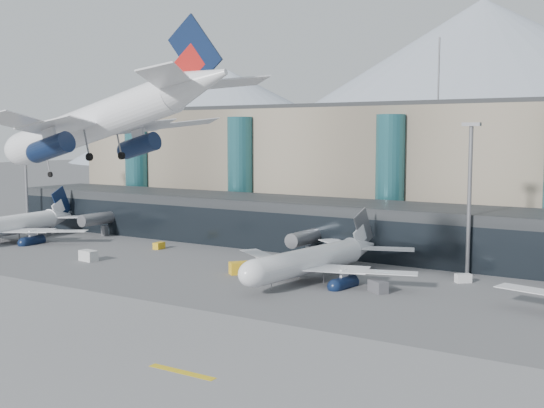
{
  "coord_description": "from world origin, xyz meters",
  "views": [
    {
      "loc": [
        62.66,
        -65.78,
        23.54
      ],
      "look_at": [
        0.93,
        32.0,
        11.8
      ],
      "focal_mm": 45.0,
      "sensor_mm": 36.0,
      "label": 1
    }
  ],
  "objects_px": {
    "jet_parked_left": "(19,219)",
    "veh_h": "(241,268)",
    "hero_jet": "(113,108)",
    "veh_d": "(463,278)",
    "lightmast_left": "(26,172)",
    "veh_b": "(159,246)",
    "veh_f": "(45,232)",
    "veh_a": "(88,256)",
    "lightmast_mid": "(470,190)",
    "jet_parked_mid": "(321,251)",
    "veh_c": "(378,286)"
  },
  "relations": [
    {
      "from": "jet_parked_left",
      "to": "veh_h",
      "type": "height_order",
      "value": "jet_parked_left"
    },
    {
      "from": "hero_jet",
      "to": "veh_d",
      "type": "height_order",
      "value": "hero_jet"
    },
    {
      "from": "lightmast_left",
      "to": "veh_b",
      "type": "distance_m",
      "value": 50.57
    },
    {
      "from": "jet_parked_left",
      "to": "veh_f",
      "type": "distance_m",
      "value": 7.43
    },
    {
      "from": "hero_jet",
      "to": "veh_f",
      "type": "bearing_deg",
      "value": 146.01
    },
    {
      "from": "veh_b",
      "to": "veh_a",
      "type": "bearing_deg",
      "value": 170.95
    },
    {
      "from": "jet_parked_left",
      "to": "veh_f",
      "type": "height_order",
      "value": "jet_parked_left"
    },
    {
      "from": "lightmast_mid",
      "to": "veh_d",
      "type": "xyz_separation_m",
      "value": [
        1.34,
        -6.81,
        -13.71
      ]
    },
    {
      "from": "hero_jet",
      "to": "jet_parked_mid",
      "type": "bearing_deg",
      "value": 82.53
    },
    {
      "from": "veh_b",
      "to": "hero_jet",
      "type": "bearing_deg",
      "value": -144.94
    },
    {
      "from": "jet_parked_left",
      "to": "veh_f",
      "type": "bearing_deg",
      "value": -12.62
    },
    {
      "from": "veh_d",
      "to": "veh_f",
      "type": "relative_size",
      "value": 0.67
    },
    {
      "from": "lightmast_left",
      "to": "hero_jet",
      "type": "height_order",
      "value": "hero_jet"
    },
    {
      "from": "lightmast_mid",
      "to": "veh_f",
      "type": "height_order",
      "value": "lightmast_mid"
    },
    {
      "from": "veh_d",
      "to": "veh_h",
      "type": "distance_m",
      "value": 36.59
    },
    {
      "from": "hero_jet",
      "to": "veh_f",
      "type": "height_order",
      "value": "hero_jet"
    },
    {
      "from": "veh_c",
      "to": "veh_a",
      "type": "bearing_deg",
      "value": -139.8
    },
    {
      "from": "jet_parked_mid",
      "to": "veh_h",
      "type": "height_order",
      "value": "jet_parked_mid"
    },
    {
      "from": "veh_b",
      "to": "veh_d",
      "type": "distance_m",
      "value": 62.99
    },
    {
      "from": "veh_a",
      "to": "veh_f",
      "type": "distance_m",
      "value": 36.47
    },
    {
      "from": "lightmast_left",
      "to": "veh_a",
      "type": "relative_size",
      "value": 7.24
    },
    {
      "from": "lightmast_mid",
      "to": "veh_d",
      "type": "relative_size",
      "value": 10.38
    },
    {
      "from": "veh_c",
      "to": "veh_h",
      "type": "relative_size",
      "value": 0.87
    },
    {
      "from": "jet_parked_mid",
      "to": "veh_d",
      "type": "bearing_deg",
      "value": -59.23
    },
    {
      "from": "veh_b",
      "to": "veh_c",
      "type": "bearing_deg",
      "value": -104.62
    },
    {
      "from": "veh_c",
      "to": "veh_h",
      "type": "bearing_deg",
      "value": -145.48
    },
    {
      "from": "lightmast_left",
      "to": "hero_jet",
      "type": "bearing_deg",
      "value": -32.32
    },
    {
      "from": "lightmast_left",
      "to": "lightmast_mid",
      "type": "height_order",
      "value": "same"
    },
    {
      "from": "lightmast_mid",
      "to": "veh_f",
      "type": "xyz_separation_m",
      "value": [
        -96.22,
        -9.03,
        -13.39
      ]
    },
    {
      "from": "veh_c",
      "to": "veh_d",
      "type": "distance_m",
      "value": 16.2
    },
    {
      "from": "veh_f",
      "to": "lightmast_left",
      "type": "bearing_deg",
      "value": 32.5
    },
    {
      "from": "veh_c",
      "to": "veh_d",
      "type": "xyz_separation_m",
      "value": [
        8.8,
        13.6,
        -0.2
      ]
    },
    {
      "from": "jet_parked_left",
      "to": "veh_a",
      "type": "xyz_separation_m",
      "value": [
        33.08,
        -10.21,
        -3.77
      ]
    },
    {
      "from": "jet_parked_mid",
      "to": "veh_d",
      "type": "distance_m",
      "value": 23.17
    },
    {
      "from": "lightmast_left",
      "to": "veh_b",
      "type": "height_order",
      "value": "lightmast_left"
    },
    {
      "from": "lightmast_mid",
      "to": "jet_parked_left",
      "type": "xyz_separation_m",
      "value": [
        -96.82,
        -15.42,
        -9.65
      ]
    },
    {
      "from": "hero_jet",
      "to": "veh_c",
      "type": "distance_m",
      "value": 47.86
    },
    {
      "from": "lightmast_mid",
      "to": "hero_jet",
      "type": "xyz_separation_m",
      "value": [
        -24.94,
        -56.82,
        12.15
      ]
    },
    {
      "from": "veh_a",
      "to": "veh_h",
      "type": "height_order",
      "value": "veh_h"
    },
    {
      "from": "jet_parked_mid",
      "to": "veh_h",
      "type": "bearing_deg",
      "value": 116.43
    },
    {
      "from": "veh_c",
      "to": "lightmast_left",
      "type": "bearing_deg",
      "value": -154.74
    },
    {
      "from": "jet_parked_left",
      "to": "veh_a",
      "type": "bearing_deg",
      "value": -114.41
    },
    {
      "from": "lightmast_left",
      "to": "jet_parked_left",
      "type": "height_order",
      "value": "lightmast_left"
    },
    {
      "from": "lightmast_mid",
      "to": "jet_parked_left",
      "type": "bearing_deg",
      "value": -170.95
    },
    {
      "from": "hero_jet",
      "to": "jet_parked_mid",
      "type": "xyz_separation_m",
      "value": [
        5.27,
        41.02,
        -22.04
      ]
    },
    {
      "from": "veh_a",
      "to": "veh_h",
      "type": "distance_m",
      "value": 31.52
    },
    {
      "from": "jet_parked_mid",
      "to": "veh_h",
      "type": "xyz_separation_m",
      "value": [
        -13.02,
        -4.44,
        -3.49
      ]
    },
    {
      "from": "veh_f",
      "to": "veh_c",
      "type": "bearing_deg",
      "value": -131.16
    },
    {
      "from": "lightmast_mid",
      "to": "veh_c",
      "type": "xyz_separation_m",
      "value": [
        -7.45,
        -20.41,
        -13.51
      ]
    },
    {
      "from": "lightmast_left",
      "to": "lightmast_mid",
      "type": "distance_m",
      "value": 110.04
    }
  ]
}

